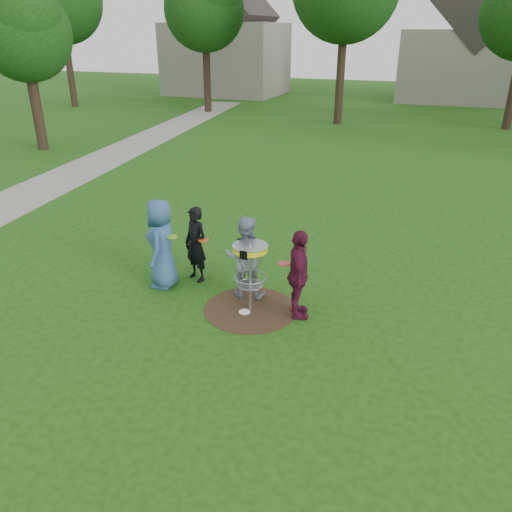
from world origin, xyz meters
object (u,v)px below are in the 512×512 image
(player_black, at_px, (196,244))
(player_blue, at_px, (162,244))
(player_maroon, at_px, (298,275))
(player_grey, at_px, (245,257))
(disc_golf_basket, at_px, (250,261))

(player_black, bearing_deg, player_blue, -113.42)
(player_black, distance_m, player_maroon, 2.55)
(player_black, xyz_separation_m, player_grey, (1.24, -0.30, 0.03))
(player_maroon, bearing_deg, player_grey, 51.93)
(player_black, bearing_deg, player_maroon, 7.31)
(player_blue, bearing_deg, player_grey, 80.53)
(player_black, relative_size, player_grey, 0.96)
(player_maroon, xyz_separation_m, disc_golf_basket, (-0.90, -0.09, 0.16))
(player_black, xyz_separation_m, player_maroon, (2.45, -0.71, 0.05))
(player_blue, relative_size, player_maroon, 1.09)
(player_grey, xyz_separation_m, player_maroon, (1.21, -0.41, 0.01))
(player_blue, xyz_separation_m, player_grey, (1.76, 0.19, -0.09))
(player_blue, distance_m, player_maroon, 2.98)
(disc_golf_basket, bearing_deg, player_grey, 121.07)
(player_grey, bearing_deg, player_black, -23.12)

